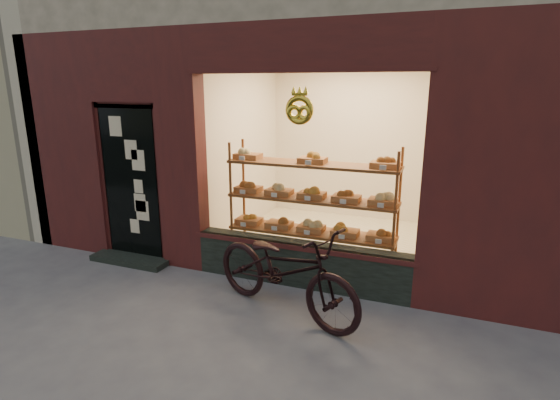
% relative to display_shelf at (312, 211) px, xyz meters
% --- Properties ---
extents(ground, '(90.00, 90.00, 0.00)m').
position_rel_display_shelf_xyz_m(ground, '(-0.45, -2.55, -0.84)').
color(ground, '#53515B').
extents(display_shelf, '(2.20, 0.45, 1.70)m').
position_rel_display_shelf_xyz_m(display_shelf, '(0.00, 0.00, 0.00)').
color(display_shelf, brown).
rests_on(display_shelf, ground).
extents(bicycle, '(2.04, 1.28, 1.01)m').
position_rel_display_shelf_xyz_m(bicycle, '(0.07, -1.16, -0.33)').
color(bicycle, black).
rests_on(bicycle, ground).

